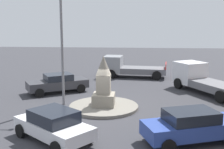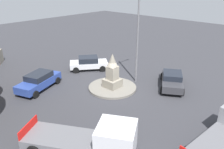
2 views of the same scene
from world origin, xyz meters
name	(u,v)px [view 1 (image 1 of 2)]	position (x,y,z in m)	size (l,w,h in m)	color
ground_plane	(104,108)	(0.00, 0.00, 0.00)	(80.00, 80.00, 0.00)	#38383D
traffic_island	(104,107)	(0.00, 0.00, 0.09)	(4.30, 4.30, 0.19)	gray
monument	(104,85)	(0.00, 0.00, 1.49)	(1.34, 1.34, 3.10)	gray
streetlamp	(61,24)	(-2.68, 0.61, 5.19)	(3.19, 0.28, 8.73)	slate
car_white_approaching	(53,125)	(-1.75, -5.09, 0.75)	(4.21, 3.86, 1.44)	silver
car_blue_far_side	(191,126)	(4.46, -4.78, 0.78)	(4.70, 3.06, 1.48)	#2D479E
car_dark_grey_parked_left	(58,83)	(-3.90, 3.76, 0.73)	(4.72, 3.79, 1.41)	#38383D
truck_grey_waiting	(128,67)	(1.25, 10.20, 0.93)	(6.05, 2.81, 2.00)	gray
truck_white_near_island	(201,79)	(6.97, 4.90, 0.99)	(4.81, 6.42, 2.11)	silver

